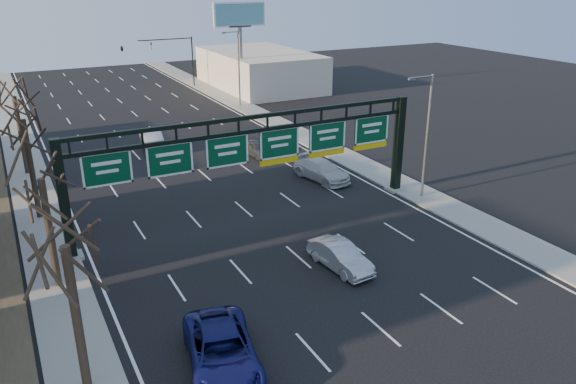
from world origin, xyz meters
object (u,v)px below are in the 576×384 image
car_silver_sedan (340,256)px  car_white_wagon (321,170)px  car_blue_suv (222,352)px  sign_gantry (256,153)px

car_silver_sedan → car_white_wagon: (6.51, 12.91, 0.05)m
car_white_wagon → car_blue_suv: bearing=-141.9°
car_blue_suv → car_white_wagon: 23.65m
sign_gantry → car_white_wagon: size_ratio=4.55×
sign_gantry → car_silver_sedan: size_ratio=5.55×
car_blue_suv → car_white_wagon: (15.51, 17.86, -0.05)m
car_blue_suv → car_silver_sedan: 10.27m
car_blue_suv → car_white_wagon: car_blue_suv is taller
sign_gantry → car_white_wagon: sign_gantry is taller
sign_gantry → car_blue_suv: bearing=-120.3°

